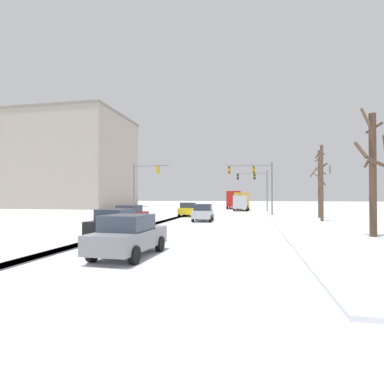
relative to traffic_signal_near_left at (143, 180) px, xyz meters
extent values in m
plane|color=silver|center=(7.15, -26.24, -4.34)|extent=(300.00, 300.00, 0.00)
cube|color=#38383D|center=(4.92, -11.08, -4.33)|extent=(0.75, 33.35, 0.01)
cube|color=#38383D|center=(5.00, -11.08, -4.33)|extent=(0.99, 33.35, 0.01)
cube|color=white|center=(16.92, -12.59, -4.28)|extent=(4.00, 33.35, 0.12)
cylinder|color=slate|center=(-1.22, 0.09, -1.09)|extent=(0.18, 0.18, 6.50)
cylinder|color=slate|center=(1.07, -0.09, 1.76)|extent=(4.58, 0.48, 0.12)
cube|color=#B79319|center=(1.99, -0.17, 1.21)|extent=(0.34, 0.26, 0.90)
sphere|color=black|center=(2.00, -0.01, 1.51)|extent=(0.20, 0.20, 0.20)
sphere|color=orange|center=(2.00, -0.01, 1.21)|extent=(0.20, 0.20, 0.20)
sphere|color=black|center=(2.00, -0.01, 0.91)|extent=(0.20, 0.20, 0.20)
cylinder|color=slate|center=(15.52, 14.09, -1.09)|extent=(0.18, 0.18, 6.50)
cylinder|color=slate|center=(13.10, 14.22, 1.76)|extent=(4.86, 0.39, 0.12)
cube|color=black|center=(13.58, 14.19, 1.21)|extent=(0.33, 0.26, 0.90)
sphere|color=black|center=(13.57, 14.03, 1.51)|extent=(0.20, 0.20, 0.20)
sphere|color=orange|center=(13.57, 14.03, 1.21)|extent=(0.20, 0.20, 0.20)
sphere|color=black|center=(13.57, 14.03, 0.91)|extent=(0.20, 0.20, 0.20)
cube|color=black|center=(10.91, 14.34, 1.21)|extent=(0.33, 0.26, 0.90)
sphere|color=black|center=(10.91, 14.18, 1.51)|extent=(0.20, 0.20, 0.20)
sphere|color=orange|center=(10.91, 14.18, 1.21)|extent=(0.20, 0.20, 0.20)
sphere|color=black|center=(10.91, 14.18, 0.91)|extent=(0.20, 0.20, 0.20)
cylinder|color=slate|center=(15.52, 2.09, -1.09)|extent=(0.18, 0.18, 6.50)
cylinder|color=slate|center=(12.86, 1.88, 1.76)|extent=(5.34, 0.54, 0.12)
cube|color=#B79319|center=(13.39, 1.92, 1.21)|extent=(0.34, 0.26, 0.90)
sphere|color=black|center=(13.40, 1.76, 1.51)|extent=(0.20, 0.20, 0.20)
sphere|color=orange|center=(13.40, 1.76, 1.21)|extent=(0.20, 0.20, 0.20)
sphere|color=black|center=(13.40, 1.76, 0.91)|extent=(0.20, 0.20, 0.20)
cube|color=#B79319|center=(10.46, 1.69, 1.21)|extent=(0.34, 0.26, 0.90)
sphere|color=black|center=(10.47, 1.53, 1.51)|extent=(0.20, 0.20, 0.20)
sphere|color=orange|center=(10.47, 1.53, 1.21)|extent=(0.20, 0.20, 0.20)
sphere|color=black|center=(10.47, 1.53, 0.91)|extent=(0.20, 0.20, 0.20)
cube|color=yellow|center=(5.75, -0.23, -3.67)|extent=(1.80, 4.14, 0.70)
cube|color=#2D3847|center=(5.75, -0.38, -3.02)|extent=(1.61, 1.94, 0.60)
cylinder|color=black|center=(4.91, 1.02, -4.02)|extent=(0.24, 0.65, 0.64)
cylinder|color=black|center=(6.53, 1.06, -4.02)|extent=(0.24, 0.65, 0.64)
cylinder|color=black|center=(4.97, -1.52, -4.02)|extent=(0.24, 0.65, 0.64)
cylinder|color=black|center=(6.59, -1.48, -4.02)|extent=(0.24, 0.65, 0.64)
cube|color=#B7BABF|center=(8.57, -6.75, -3.67)|extent=(1.92, 4.19, 0.70)
cube|color=#2D3847|center=(8.58, -6.90, -3.02)|extent=(1.66, 1.98, 0.60)
cylinder|color=black|center=(7.69, -5.53, -4.02)|extent=(0.26, 0.65, 0.64)
cylinder|color=black|center=(9.30, -5.44, -4.02)|extent=(0.26, 0.65, 0.64)
cylinder|color=black|center=(7.83, -8.07, -4.02)|extent=(0.26, 0.65, 0.64)
cylinder|color=black|center=(9.45, -7.98, -4.02)|extent=(0.26, 0.65, 0.64)
cube|color=red|center=(3.14, -11.47, -3.67)|extent=(1.90, 4.18, 0.70)
cube|color=#2D3847|center=(3.13, -11.62, -3.02)|extent=(1.65, 1.98, 0.60)
cylinder|color=black|center=(2.40, -10.16, -4.02)|extent=(0.25, 0.65, 0.64)
cylinder|color=black|center=(4.01, -10.25, -4.02)|extent=(0.25, 0.65, 0.64)
cylinder|color=black|center=(2.27, -12.70, -4.02)|extent=(0.25, 0.65, 0.64)
cylinder|color=black|center=(3.88, -12.78, -4.02)|extent=(0.25, 0.65, 0.64)
cube|color=black|center=(5.56, -19.20, -3.67)|extent=(1.91, 4.18, 0.70)
cube|color=#2D3847|center=(5.55, -19.35, -3.02)|extent=(1.65, 1.98, 0.60)
cylinder|color=black|center=(4.82, -17.89, -4.02)|extent=(0.25, 0.65, 0.64)
cylinder|color=black|center=(6.43, -17.97, -4.02)|extent=(0.25, 0.65, 0.64)
cylinder|color=black|center=(4.69, -20.43, -4.02)|extent=(0.25, 0.65, 0.64)
cylinder|color=black|center=(6.30, -20.51, -4.02)|extent=(0.25, 0.65, 0.64)
cube|color=slate|center=(8.46, -24.24, -3.67)|extent=(1.90, 4.18, 0.70)
cube|color=#2D3847|center=(8.45, -24.39, -3.02)|extent=(1.65, 1.97, 0.60)
cylinder|color=black|center=(7.71, -22.93, -4.02)|extent=(0.25, 0.65, 0.64)
cylinder|color=black|center=(9.33, -23.01, -4.02)|extent=(0.25, 0.65, 0.64)
cylinder|color=black|center=(7.59, -25.47, -4.02)|extent=(0.25, 0.65, 0.64)
cylinder|color=black|center=(9.20, -25.55, -4.02)|extent=(0.25, 0.65, 0.64)
cube|color=#B21E1E|center=(9.74, 25.65, -2.41)|extent=(2.65, 11.03, 2.90)
cube|color=#283342|center=(9.74, 25.65, -2.06)|extent=(2.67, 10.15, 0.90)
cylinder|color=black|center=(10.98, 21.82, -3.86)|extent=(0.31, 0.96, 0.96)
cylinder|color=black|center=(8.61, 21.78, -3.86)|extent=(0.31, 0.96, 0.96)
cylinder|color=black|center=(10.89, 28.96, -3.86)|extent=(0.31, 0.96, 0.96)
cylinder|color=black|center=(8.51, 28.93, -3.86)|extent=(0.31, 0.96, 0.96)
cube|color=#B7BABF|center=(11.32, 13.60, -2.87)|extent=(2.19, 2.29, 2.10)
cube|color=gold|center=(11.48, 17.29, -2.62)|extent=(2.42, 5.29, 2.60)
cylinder|color=black|center=(12.35, 13.99, -3.92)|extent=(0.32, 0.85, 0.84)
cylinder|color=black|center=(10.33, 14.08, -3.92)|extent=(0.32, 0.85, 0.84)
cylinder|color=black|center=(12.56, 18.68, -3.92)|extent=(0.32, 0.85, 0.84)
cylinder|color=black|center=(10.53, 18.77, -3.92)|extent=(0.32, 0.85, 0.84)
cylinder|color=#4C3828|center=(20.07, -16.04, -0.75)|extent=(0.39, 0.39, 7.18)
cylinder|color=#4C3828|center=(20.34, -16.90, -0.30)|extent=(1.85, 0.75, 0.85)
cylinder|color=#4C3828|center=(19.42, -16.12, 0.71)|extent=(0.39, 1.45, 1.19)
cylinder|color=#4C3828|center=(19.67, -16.10, 2.66)|extent=(0.31, 0.94, 1.23)
cylinder|color=#4C3828|center=(20.30, -15.66, 2.08)|extent=(0.89, 0.63, 0.61)
cylinder|color=#4C3828|center=(19.91, -15.79, 0.11)|extent=(0.65, 0.49, 0.86)
cylinder|color=brown|center=(19.68, -4.78, -0.72)|extent=(0.29, 0.29, 7.24)
cylinder|color=brown|center=(19.03, -4.36, 0.39)|extent=(0.97, 1.41, 1.06)
cylinder|color=brown|center=(20.37, -4.95, 0.53)|extent=(0.47, 1.46, 0.66)
cylinder|color=brown|center=(19.90, -4.47, 0.92)|extent=(0.75, 0.62, 0.62)
cylinder|color=brown|center=(19.60, -4.31, 1.76)|extent=(1.02, 0.27, 0.88)
cylinder|color=brown|center=(20.47, 0.12, -0.61)|extent=(0.32, 0.32, 7.45)
cylinder|color=brown|center=(20.13, -0.21, 0.29)|extent=(0.77, 0.79, 0.67)
cylinder|color=brown|center=(20.72, -0.21, -0.31)|extent=(0.83, 0.68, 0.99)
cylinder|color=brown|center=(20.34, 0.37, 2.66)|extent=(0.66, 0.42, 0.82)
cylinder|color=brown|center=(20.53, -0.40, 0.73)|extent=(1.11, 0.26, 0.69)
cube|color=#A89E8E|center=(-25.58, 23.55, 5.21)|extent=(24.09, 19.10, 19.09)
cube|color=gray|center=(-25.58, 23.55, 15.00)|extent=(24.39, 19.40, 0.50)
camera|label=1|loc=(13.16, -35.36, -2.02)|focal=28.38mm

